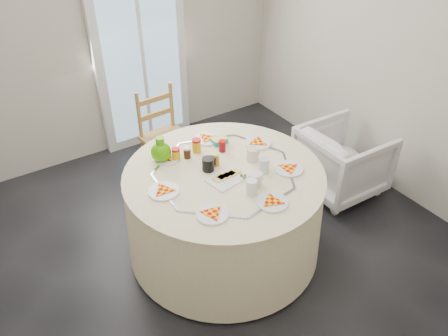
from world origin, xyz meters
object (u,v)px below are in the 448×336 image
table (224,212)px  green_pitcher (161,149)px  wooden_chair (167,137)px  armchair (343,155)px

table → green_pitcher: size_ratio=7.66×
table → wooden_chair: size_ratio=1.65×
table → armchair: size_ratio=2.13×
green_pitcher → wooden_chair: bearing=56.3°
table → wooden_chair: (0.08, 1.12, 0.09)m
table → armchair: (1.37, 0.06, 0.02)m
wooden_chair → green_pitcher: green_pitcher is taller
armchair → green_pitcher: 1.78m
wooden_chair → green_pitcher: (-0.39, -0.74, 0.40)m
wooden_chair → armchair: wooden_chair is taller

